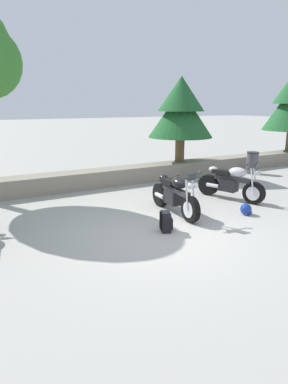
# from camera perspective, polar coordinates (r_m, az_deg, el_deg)

# --- Properties ---
(ground_plane) EXTENTS (120.00, 120.00, 0.00)m
(ground_plane) POSITION_cam_1_polar(r_m,az_deg,el_deg) (7.00, 3.71, -7.51)
(ground_plane) COLOR #A3A099
(stone_wall) EXTENTS (36.00, 0.80, 0.55)m
(stone_wall) POSITION_cam_1_polar(r_m,az_deg,el_deg) (11.09, -9.77, 2.19)
(stone_wall) COLOR gray
(stone_wall) RESTS_ON ground
(motorcycle_black_centre) EXTENTS (0.67, 2.07, 1.18)m
(motorcycle_black_centre) POSITION_cam_1_polar(r_m,az_deg,el_deg) (8.26, 5.37, -0.50)
(motorcycle_black_centre) COLOR black
(motorcycle_black_centre) RESTS_ON ground
(motorcycle_silver_far_right) EXTENTS (0.94, 2.00, 1.18)m
(motorcycle_silver_far_right) POSITION_cam_1_polar(r_m,az_deg,el_deg) (9.80, 14.76, 1.51)
(motorcycle_silver_far_right) COLOR black
(motorcycle_silver_far_right) RESTS_ON ground
(rider_backpack) EXTENTS (0.33, 0.35, 0.47)m
(rider_backpack) POSITION_cam_1_polar(r_m,az_deg,el_deg) (7.15, 3.80, -4.94)
(rider_backpack) COLOR black
(rider_backpack) RESTS_ON ground
(rider_helmet) EXTENTS (0.28, 0.28, 0.28)m
(rider_helmet) POSITION_cam_1_polar(r_m,az_deg,el_deg) (8.62, 17.15, -2.86)
(rider_helmet) COLOR navy
(rider_helmet) RESTS_ON ground
(pine_tree_mid_left) EXTENTS (2.40, 2.40, 3.11)m
(pine_tree_mid_left) POSITION_cam_1_polar(r_m,az_deg,el_deg) (12.63, 6.36, 14.07)
(pine_tree_mid_left) COLOR brown
(pine_tree_mid_left) RESTS_ON stone_wall
(trash_bin) EXTENTS (0.46, 0.46, 0.86)m
(trash_bin) POSITION_cam_1_polar(r_m,az_deg,el_deg) (13.83, 18.11, 4.82)
(trash_bin) COLOR #4C4C51
(trash_bin) RESTS_ON ground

